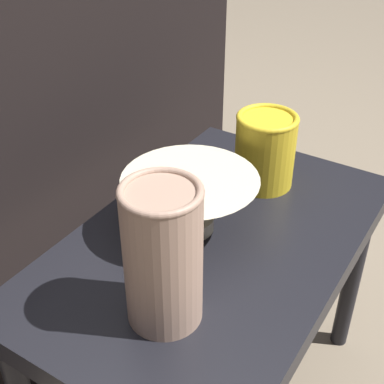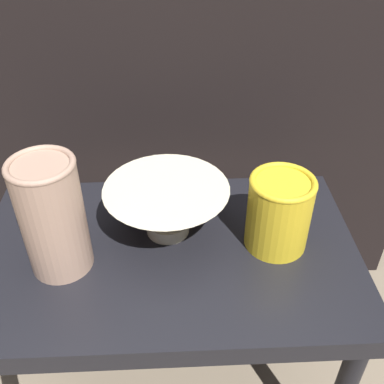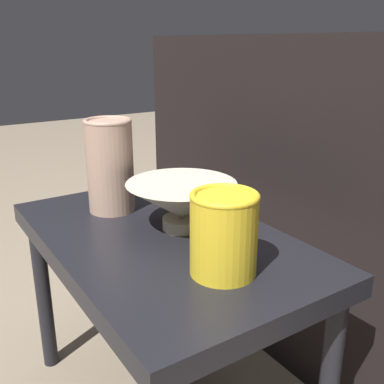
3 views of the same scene
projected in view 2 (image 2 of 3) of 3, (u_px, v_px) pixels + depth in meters
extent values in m
plane|color=#7F705B|center=(174.00, 381.00, 1.05)|extent=(8.00, 8.00, 0.00)
cube|color=black|center=(169.00, 257.00, 0.80)|extent=(0.67, 0.41, 0.04)
cylinder|color=black|center=(44.00, 274.00, 1.06)|extent=(0.04, 0.04, 0.39)
cylinder|color=black|center=(295.00, 265.00, 1.08)|extent=(0.04, 0.04, 0.39)
cube|color=black|center=(167.00, 113.00, 1.26)|extent=(1.21, 0.50, 0.81)
cylinder|color=beige|center=(170.00, 226.00, 0.82)|extent=(0.08, 0.08, 0.02)
cone|color=beige|center=(169.00, 205.00, 0.79)|extent=(0.22, 0.22, 0.07)
cylinder|color=tan|center=(53.00, 218.00, 0.70)|extent=(0.10, 0.10, 0.20)
torus|color=tan|center=(40.00, 165.00, 0.64)|extent=(0.10, 0.10, 0.01)
cylinder|color=gold|center=(279.00, 214.00, 0.76)|extent=(0.11, 0.11, 0.13)
torus|color=gold|center=(283.00, 182.00, 0.72)|extent=(0.11, 0.11, 0.01)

